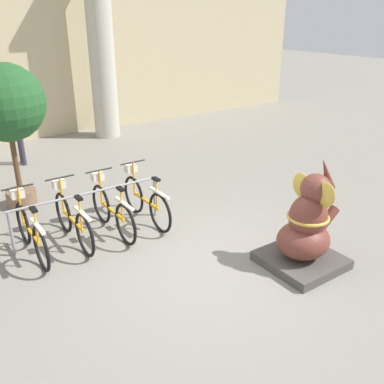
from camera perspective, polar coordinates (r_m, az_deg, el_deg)
ground_plane at (r=6.50m, az=2.40°, el=-9.72°), size 60.00×60.00×0.00m
building_facade at (r=13.38m, az=-21.49°, el=19.29°), size 20.00×0.20×6.00m
column_right at (r=13.03m, az=-12.05°, el=18.57°), size 0.91×0.91×5.16m
bike_rack at (r=7.30m, az=-13.62°, el=-1.43°), size 2.62×0.05×0.77m
bicycle_0 at (r=7.00m, az=-20.74°, el=-4.89°), size 0.48×1.67×1.01m
bicycle_1 at (r=7.18m, az=-15.66°, el=-3.50°), size 0.48×1.67×1.01m
bicycle_2 at (r=7.36m, az=-10.66°, el=-2.34°), size 0.48×1.67×1.01m
bicycle_3 at (r=7.66m, az=-6.26°, el=-1.01°), size 0.48×1.67×1.01m
elephant_statue at (r=6.48m, az=14.98°, el=-4.95°), size 1.07×1.07×1.66m
person_pedestrian at (r=11.22m, az=-22.26°, el=8.43°), size 0.23×0.47×1.70m
potted_tree at (r=8.46m, az=-23.54°, el=10.40°), size 1.40×1.40×2.71m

